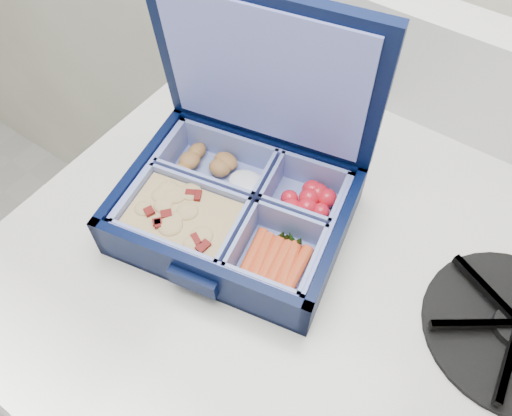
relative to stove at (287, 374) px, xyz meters
The scene contains 4 objects.
stove is the anchor object (origin of this frame).
bento_box 0.50m from the stove, 163.71° to the right, with size 0.24×0.19×0.06m, color black, non-canonical shape.
burner_grate_rear 0.53m from the stove, 125.35° to the left, with size 0.16×0.16×0.02m, color black.
fork 0.48m from the stove, 123.79° to the left, with size 0.03×0.19×0.01m, color silver, non-canonical shape.
Camera 1 is at (0.77, 1.40, 1.40)m, focal length 35.00 mm.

